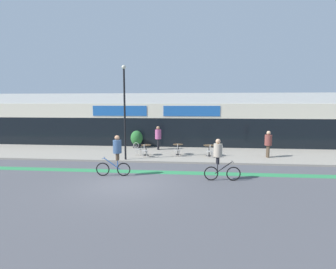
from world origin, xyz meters
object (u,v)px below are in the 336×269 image
object	(u,v)px
cafe_chair_1_near	(177,149)
planter_pot	(137,139)
bistro_table_1	(178,147)
bistro_table_2	(209,148)
cafe_chair_2_side	(218,149)
cyclist_0	(116,153)
pedestrian_far_end	(268,142)
bistro_table_0	(146,148)
cafe_chair_0_near	(144,150)
cafe_chair_2_near	(210,150)
cyclist_1	(219,157)
pedestrian_near_end	(158,136)
lamp_post	(125,107)
cafe_chair_0_side	(137,148)

from	to	relation	value
cafe_chair_1_near	planter_pot	xyz separation A→B (m)	(-3.55, 3.24, 0.23)
bistro_table_1	cafe_chair_1_near	size ratio (longest dim) A/B	0.84
bistro_table_2	cafe_chair_2_side	world-z (taller)	cafe_chair_2_side
cyclist_0	pedestrian_far_end	bearing A→B (deg)	-155.09
bistro_table_0	cafe_chair_0_near	xyz separation A→B (m)	(0.00, -0.63, -0.02)
planter_pot	cafe_chair_2_near	bearing A→B (deg)	-31.28
cafe_chair_0_near	planter_pot	size ratio (longest dim) A/B	0.64
cafe_chair_1_near	cyclist_0	world-z (taller)	cyclist_0
cyclist_1	bistro_table_1	bearing A→B (deg)	109.69
bistro_table_1	pedestrian_near_end	size ratio (longest dim) A/B	0.41
bistro_table_2	cafe_chair_1_near	world-z (taller)	cafe_chair_1_near
cafe_chair_1_near	cafe_chair_2_side	bearing A→B (deg)	-87.65
lamp_post	cafe_chair_2_near	bearing A→B (deg)	10.54
bistro_table_1	planter_pot	bearing A→B (deg)	143.56
lamp_post	pedestrian_near_end	distance (m)	4.76
bistro_table_1	cafe_chair_2_side	bearing A→B (deg)	-5.07
cafe_chair_1_near	pedestrian_far_end	size ratio (longest dim) A/B	0.50
bistro_table_2	lamp_post	distance (m)	6.39
pedestrian_near_end	cafe_chair_1_near	bearing A→B (deg)	111.36
cafe_chair_0_near	cyclist_1	bearing A→B (deg)	-135.95
cafe_chair_0_near	lamp_post	distance (m)	3.21
cafe_chair_1_near	pedestrian_far_end	world-z (taller)	pedestrian_far_end
cafe_chair_0_near	cyclist_0	world-z (taller)	cyclist_0
pedestrian_far_end	bistro_table_2	bearing A→B (deg)	-6.45
bistro_table_1	cyclist_0	world-z (taller)	cyclist_0
cafe_chair_0_side	cafe_chair_2_side	xyz separation A→B (m)	(5.63, 0.18, 0.00)
pedestrian_near_end	cyclist_0	bearing A→B (deg)	68.80
cafe_chair_0_side	cafe_chair_1_near	distance (m)	2.84
cafe_chair_0_near	lamp_post	xyz separation A→B (m)	(-1.10, -0.82, 2.90)
bistro_table_0	cafe_chair_2_side	size ratio (longest dim) A/B	0.83
planter_pot	pedestrian_far_end	distance (m)	10.07
cyclist_1	cafe_chair_0_side	bearing A→B (deg)	131.94
cyclist_0	pedestrian_far_end	distance (m)	10.26
cafe_chair_0_side	lamp_post	size ratio (longest dim) A/B	0.15
cafe_chair_2_near	lamp_post	xyz separation A→B (m)	(-5.48, -1.02, 2.90)
bistro_table_2	cafe_chair_0_side	xyz separation A→B (m)	(-5.00, -0.19, -0.03)
cafe_chair_1_near	lamp_post	world-z (taller)	lamp_post
cafe_chair_2_side	planter_pot	bearing A→B (deg)	-16.63
cafe_chair_0_near	cafe_chair_2_near	world-z (taller)	same
bistro_table_1	planter_pot	world-z (taller)	planter_pot
bistro_table_2	cafe_chair_0_side	bearing A→B (deg)	-177.81
cafe_chair_1_near	cafe_chair_0_side	bearing A→B (deg)	80.72
cafe_chair_0_side	cafe_chair_2_side	bearing A→B (deg)	8.78
bistro_table_1	bistro_table_2	world-z (taller)	bistro_table_2
bistro_table_0	planter_pot	size ratio (longest dim) A/B	0.53
cyclist_1	pedestrian_near_end	distance (m)	8.57
lamp_post	cyclist_1	size ratio (longest dim) A/B	2.92
cafe_chair_1_near	cyclist_0	xyz separation A→B (m)	(-2.87, -4.70, 0.59)
cafe_chair_1_near	cafe_chair_2_near	xyz separation A→B (m)	(2.18, -0.24, 0.00)
lamp_post	pedestrian_near_end	bearing A→B (deg)	67.01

